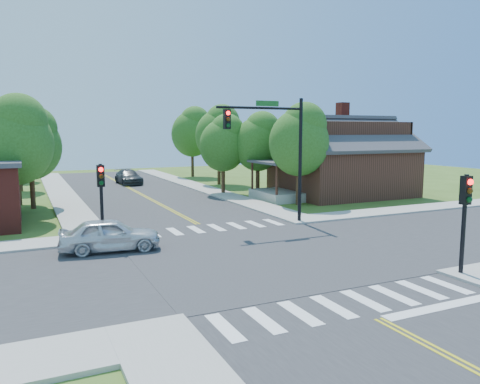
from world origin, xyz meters
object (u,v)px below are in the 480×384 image
signal_mast_ne (275,140)px  house_ne (342,156)px  signal_pole_se (465,206)px  car_dgrey (129,177)px  car_silver (110,235)px  signal_pole_nw (101,188)px

signal_mast_ne → house_ne: bearing=37.7°
signal_pole_se → car_dgrey: bearing=97.9°
house_ne → signal_mast_ne: bearing=-142.3°
house_ne → car_silver: (-20.71, -10.73, -2.58)m
signal_mast_ne → signal_pole_se: (1.69, -11.21, -2.19)m
signal_pole_se → car_dgrey: (-4.94, 35.42, -1.95)m
signal_pole_nw → house_ne: bearing=22.7°
car_dgrey → car_silver: bearing=-106.1°
signal_pole_se → car_silver: (-11.20, 9.12, -1.92)m
signal_pole_nw → house_ne: 22.45m
signal_mast_ne → car_dgrey: 24.77m
signal_mast_ne → signal_pole_se: signal_mast_ne is taller
signal_pole_nw → signal_pole_se: bearing=-45.0°
car_silver → house_ne: bearing=-55.5°
signal_pole_nw → car_silver: (0.00, -2.08, -1.92)m
signal_mast_ne → house_ne: size_ratio=0.55×
signal_mast_ne → signal_pole_nw: (-9.51, -0.01, -2.19)m
signal_pole_se → house_ne: house_ne is taller
signal_mast_ne → car_dgrey: bearing=97.7°
signal_mast_ne → house_ne: signal_mast_ne is taller
house_ne → signal_pole_se: bearing=-115.6°
signal_pole_nw → car_dgrey: (6.26, 24.22, -1.95)m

